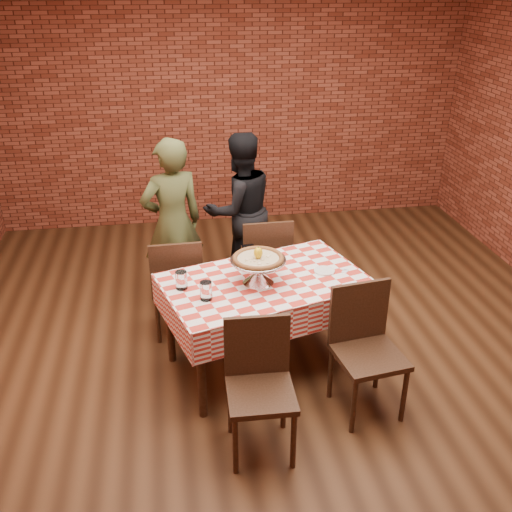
% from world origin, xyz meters
% --- Properties ---
extents(ground, '(6.00, 6.00, 0.00)m').
position_xyz_m(ground, '(0.00, 0.00, 0.00)').
color(ground, black).
rests_on(ground, ground).
extents(back_wall, '(5.50, 0.00, 5.50)m').
position_xyz_m(back_wall, '(0.00, 3.00, 1.45)').
color(back_wall, maroon).
rests_on(back_wall, ground).
extents(table, '(1.64, 1.24, 0.75)m').
position_xyz_m(table, '(-0.12, -0.06, 0.38)').
color(table, '#3C2417').
rests_on(table, ground).
extents(tablecloth, '(1.68, 1.28, 0.25)m').
position_xyz_m(tablecloth, '(-0.12, -0.06, 0.63)').
color(tablecloth, red).
rests_on(tablecloth, table).
extents(pizza_stand, '(0.55, 0.55, 0.18)m').
position_xyz_m(pizza_stand, '(-0.18, -0.09, 0.85)').
color(pizza_stand, silver).
rests_on(pizza_stand, tablecloth).
extents(pizza, '(0.49, 0.49, 0.03)m').
position_xyz_m(pizza, '(-0.18, -0.09, 0.95)').
color(pizza, '#C6B289').
rests_on(pizza, pizza_stand).
extents(lemon, '(0.09, 0.09, 0.08)m').
position_xyz_m(lemon, '(-0.18, -0.09, 1.00)').
color(lemon, yellow).
rests_on(lemon, pizza).
extents(water_glass_left, '(0.10, 0.10, 0.13)m').
position_xyz_m(water_glass_left, '(-0.57, -0.27, 0.82)').
color(water_glass_left, white).
rests_on(water_glass_left, tablecloth).
extents(water_glass_right, '(0.10, 0.10, 0.13)m').
position_xyz_m(water_glass_right, '(-0.73, -0.09, 0.82)').
color(water_glass_right, white).
rests_on(water_glass_right, tablecloth).
extents(side_plate, '(0.20, 0.20, 0.01)m').
position_xyz_m(side_plate, '(0.35, -0.00, 0.76)').
color(side_plate, white).
rests_on(side_plate, tablecloth).
extents(sweetener_packet_a, '(0.06, 0.06, 0.00)m').
position_xyz_m(sweetener_packet_a, '(0.50, -0.03, 0.76)').
color(sweetener_packet_a, white).
rests_on(sweetener_packet_a, tablecloth).
extents(sweetener_packet_b, '(0.05, 0.04, 0.00)m').
position_xyz_m(sweetener_packet_b, '(0.51, 0.00, 0.76)').
color(sweetener_packet_b, white).
rests_on(sweetener_packet_b, tablecloth).
extents(condiment_caddy, '(0.10, 0.09, 0.14)m').
position_xyz_m(condiment_caddy, '(-0.20, 0.24, 0.83)').
color(condiment_caddy, silver).
rests_on(condiment_caddy, tablecloth).
extents(chair_near_left, '(0.43, 0.43, 0.90)m').
position_xyz_m(chair_near_left, '(-0.30, -0.96, 0.45)').
color(chair_near_left, '#3C2417').
rests_on(chair_near_left, ground).
extents(chair_near_right, '(0.49, 0.49, 0.92)m').
position_xyz_m(chair_near_right, '(0.49, -0.69, 0.46)').
color(chair_near_right, '#3C2417').
rests_on(chair_near_right, ground).
extents(chair_far_left, '(0.43, 0.43, 0.90)m').
position_xyz_m(chair_far_left, '(-0.76, 0.55, 0.45)').
color(chair_far_left, '#3C2417').
rests_on(chair_far_left, ground).
extents(chair_far_right, '(0.44, 0.44, 0.91)m').
position_xyz_m(chair_far_right, '(0.03, 0.83, 0.46)').
color(chair_far_right, '#3C2417').
rests_on(chair_far_right, ground).
extents(diner_olive, '(0.66, 0.54, 1.56)m').
position_xyz_m(diner_olive, '(-0.76, 1.06, 0.78)').
color(diner_olive, '#414825').
rests_on(diner_olive, ground).
extents(diner_black, '(0.87, 0.77, 1.50)m').
position_xyz_m(diner_black, '(-0.12, 1.38, 0.75)').
color(diner_black, black).
rests_on(diner_black, ground).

